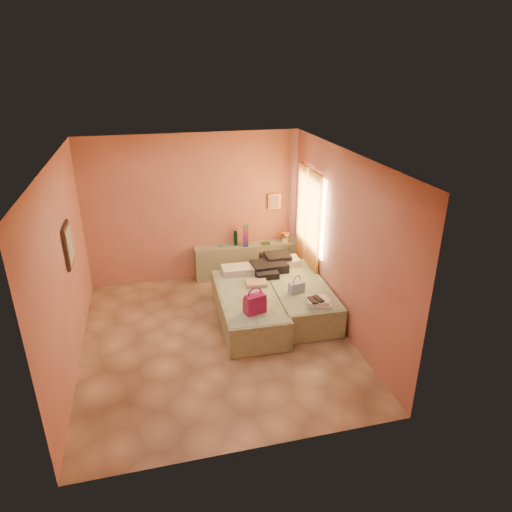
{
  "coord_description": "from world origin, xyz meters",
  "views": [
    {
      "loc": [
        -0.85,
        -5.94,
        4.0
      ],
      "look_at": [
        0.85,
        0.85,
        0.95
      ],
      "focal_mm": 32.0,
      "sensor_mm": 36.0,
      "label": 1
    }
  ],
  "objects": [
    {
      "name": "ground",
      "position": [
        0.0,
        0.0,
        0.0
      ],
      "size": [
        4.5,
        4.5,
        0.0
      ],
      "primitive_type": "plane",
      "color": "tan",
      "rests_on": "ground"
    },
    {
      "name": "room_walls",
      "position": [
        0.21,
        0.57,
        1.79
      ],
      "size": [
        4.02,
        4.51,
        2.81
      ],
      "color": "tan",
      "rests_on": "ground"
    },
    {
      "name": "headboard_ledge",
      "position": [
        0.98,
        2.1,
        0.33
      ],
      "size": [
        2.05,
        0.3,
        0.65
      ],
      "primitive_type": "cube",
      "color": "gray",
      "rests_on": "ground"
    },
    {
      "name": "bed_left",
      "position": [
        0.6,
        0.4,
        0.25
      ],
      "size": [
        0.96,
        2.03,
        0.5
      ],
      "primitive_type": "cube",
      "rotation": [
        0.0,
        0.0,
        -0.03
      ],
      "color": "#B2C9A2",
      "rests_on": "ground"
    },
    {
      "name": "bed_right",
      "position": [
        1.5,
        0.54,
        0.25
      ],
      "size": [
        0.96,
        2.03,
        0.5
      ],
      "primitive_type": "cube",
      "rotation": [
        0.0,
        0.0,
        -0.03
      ],
      "color": "#B2C9A2",
      "rests_on": "ground"
    },
    {
      "name": "water_bottle",
      "position": [
        0.76,
        2.13,
        0.79
      ],
      "size": [
        0.1,
        0.1,
        0.28
      ],
      "primitive_type": "cylinder",
      "rotation": [
        0.0,
        0.0,
        0.38
      ],
      "color": "#163C27",
      "rests_on": "headboard_ledge"
    },
    {
      "name": "rainbow_box",
      "position": [
        0.94,
        2.03,
        0.87
      ],
      "size": [
        0.12,
        0.12,
        0.44
      ],
      "primitive_type": "cube",
      "rotation": [
        0.0,
        0.0,
        -0.29
      ],
      "color": "#981257",
      "rests_on": "headboard_ledge"
    },
    {
      "name": "small_dish",
      "position": [
        0.47,
        2.16,
        0.66
      ],
      "size": [
        0.14,
        0.14,
        0.03
      ],
      "primitive_type": "cylinder",
      "rotation": [
        0.0,
        0.0,
        -0.39
      ],
      "color": "#4B8A5B",
      "rests_on": "headboard_ledge"
    },
    {
      "name": "green_book",
      "position": [
        1.33,
        2.04,
        0.66
      ],
      "size": [
        0.17,
        0.13,
        0.03
      ],
      "primitive_type": "cube",
      "rotation": [
        0.0,
        0.0,
        0.04
      ],
      "color": "#224025",
      "rests_on": "headboard_ledge"
    },
    {
      "name": "flower_vase",
      "position": [
        1.73,
        2.04,
        0.78
      ],
      "size": [
        0.21,
        0.21,
        0.26
      ],
      "primitive_type": "cube",
      "rotation": [
        0.0,
        0.0,
        0.06
      ],
      "color": "white",
      "rests_on": "headboard_ledge"
    },
    {
      "name": "magenta_handbag",
      "position": [
        0.57,
        -0.19,
        0.65
      ],
      "size": [
        0.35,
        0.26,
        0.3
      ],
      "primitive_type": "cube",
      "rotation": [
        0.0,
        0.0,
        0.27
      ],
      "color": "#981257",
      "rests_on": "bed_left"
    },
    {
      "name": "khaki_garment",
      "position": [
        0.81,
        0.68,
        0.53
      ],
      "size": [
        0.37,
        0.31,
        0.06
      ],
      "primitive_type": "cube",
      "rotation": [
        0.0,
        0.0,
        -0.11
      ],
      "color": "tan",
      "rests_on": "bed_left"
    },
    {
      "name": "clothes_pile",
      "position": [
        1.22,
        1.16,
        0.6
      ],
      "size": [
        0.72,
        0.72,
        0.2
      ],
      "primitive_type": "cube",
      "rotation": [
        0.0,
        0.0,
        0.08
      ],
      "color": "black",
      "rests_on": "bed_right"
    },
    {
      "name": "blue_handbag",
      "position": [
        1.38,
        0.27,
        0.58
      ],
      "size": [
        0.28,
        0.18,
        0.17
      ],
      "primitive_type": "cube",
      "rotation": [
        0.0,
        0.0,
        0.27
      ],
      "color": "#4664A9",
      "rests_on": "bed_right"
    },
    {
      "name": "towel_stack",
      "position": [
        1.58,
        -0.23,
        0.55
      ],
      "size": [
        0.42,
        0.38,
        0.1
      ],
      "primitive_type": "cube",
      "rotation": [
        0.0,
        0.0,
        -0.27
      ],
      "color": "white",
      "rests_on": "bed_right"
    },
    {
      "name": "sandal_pair",
      "position": [
        1.52,
        -0.24,
        0.61
      ],
      "size": [
        0.18,
        0.23,
        0.02
      ],
      "primitive_type": "cube",
      "rotation": [
        0.0,
        0.0,
        0.09
      ],
      "color": "black",
      "rests_on": "towel_stack"
    }
  ]
}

